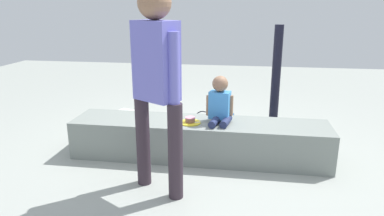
% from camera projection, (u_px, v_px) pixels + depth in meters
% --- Properties ---
extents(ground_plane, '(12.00, 12.00, 0.00)m').
position_uv_depth(ground_plane, '(199.00, 157.00, 3.77)').
color(ground_plane, '#969B94').
extents(concrete_ledge, '(2.68, 0.55, 0.40)m').
position_uv_depth(concrete_ledge, '(199.00, 139.00, 3.71)').
color(concrete_ledge, gray).
rests_on(concrete_ledge, ground_plane).
extents(child_seated, '(0.28, 0.33, 0.48)m').
position_uv_depth(child_seated, '(220.00, 102.00, 3.57)').
color(child_seated, navy).
rests_on(child_seated, concrete_ledge).
extents(adult_standing, '(0.46, 0.36, 1.72)m').
position_uv_depth(adult_standing, '(156.00, 74.00, 2.80)').
color(adult_standing, '#30242E').
rests_on(adult_standing, ground_plane).
extents(cake_plate, '(0.22, 0.22, 0.07)m').
position_uv_depth(cake_plate, '(190.00, 121.00, 3.60)').
color(cake_plate, yellow).
rests_on(cake_plate, concrete_ledge).
extents(gift_bag, '(0.19, 0.11, 0.37)m').
position_uv_depth(gift_bag, '(226.00, 127.00, 4.17)').
color(gift_bag, '#4C99E0').
rests_on(gift_bag, ground_plane).
extents(railing_post, '(0.36, 0.36, 1.35)m').
position_uv_depth(railing_post, '(275.00, 92.00, 4.38)').
color(railing_post, black).
rests_on(railing_post, ground_plane).
extents(water_bottle_near_gift, '(0.07, 0.07, 0.21)m').
position_uv_depth(water_bottle_near_gift, '(145.00, 110.00, 5.11)').
color(water_bottle_near_gift, silver).
rests_on(water_bottle_near_gift, ground_plane).
extents(party_cup_red, '(0.08, 0.08, 0.11)m').
position_uv_depth(party_cup_red, '(229.00, 117.00, 4.90)').
color(party_cup_red, red).
rests_on(party_cup_red, ground_plane).
extents(cake_box_white, '(0.38, 0.40, 0.13)m').
position_uv_depth(cake_box_white, '(125.00, 117.00, 4.90)').
color(cake_box_white, white).
rests_on(cake_box_white, ground_plane).
extents(handbag_black_leather, '(0.28, 0.11, 0.29)m').
position_uv_depth(handbag_black_leather, '(203.00, 125.00, 4.45)').
color(handbag_black_leather, black).
rests_on(handbag_black_leather, ground_plane).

